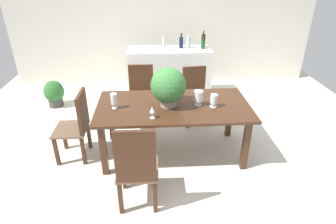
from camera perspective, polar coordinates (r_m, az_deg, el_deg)
ground_plane at (r=4.28m, az=0.76°, el=-6.31°), size 7.04×7.04×0.00m
back_wall at (r=6.24m, az=-1.00°, el=17.57°), size 6.40×0.10×2.60m
dining_table at (r=3.74m, az=1.07°, el=0.21°), size 2.00×1.03×0.75m
chair_near_left at (r=2.96m, az=-6.32°, el=-10.77°), size 0.45×0.47×1.04m
chair_far_left at (r=4.69m, az=-5.38°, el=4.07°), size 0.44×0.43×0.96m
chair_head_end at (r=3.93m, az=-17.80°, el=-2.09°), size 0.43×0.46×0.95m
chair_far_right at (r=4.75m, az=5.46°, el=4.04°), size 0.46×0.50×0.90m
flower_centerpiece at (r=3.57m, az=0.05°, el=5.21°), size 0.45×0.45×0.51m
crystal_vase_left at (r=3.62m, az=-10.81°, el=2.44°), size 0.08×0.08×0.21m
crystal_vase_center_near at (r=3.66m, az=6.13°, el=3.11°), size 0.12×0.12×0.20m
crystal_vase_right at (r=3.65m, az=9.21°, el=2.48°), size 0.09×0.09×0.17m
wine_glass at (r=3.34m, az=-3.19°, el=0.38°), size 0.07×0.07×0.15m
kitchen_counter at (r=5.61m, az=0.25°, el=7.78°), size 1.58×0.60×0.97m
wine_bottle_tall at (r=5.63m, az=7.11°, el=14.10°), size 0.07×0.07×0.31m
wine_bottle_green at (r=5.58m, az=-0.82°, el=13.87°), size 0.07×0.07×0.24m
wine_bottle_amber at (r=5.52m, az=2.67°, el=13.83°), size 0.08×0.08×0.28m
wine_bottle_clear at (r=5.54m, az=4.09°, el=13.81°), size 0.07×0.07×0.26m
wine_bottle_dark at (r=5.52m, az=7.05°, el=13.44°), size 0.07×0.07×0.22m
potted_plant_floor at (r=5.68m, az=-21.93°, el=3.55°), size 0.36×0.36×0.50m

